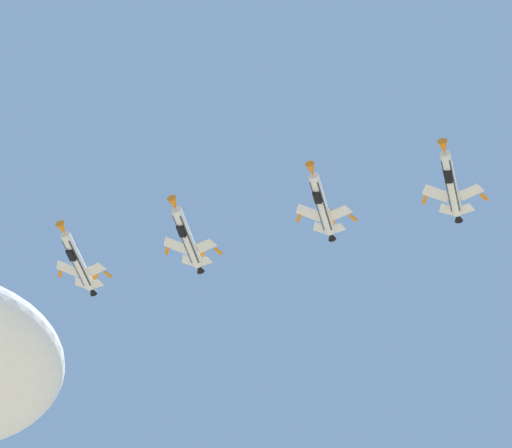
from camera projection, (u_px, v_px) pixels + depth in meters
fighter_jet_lead at (451, 183)px, 177.19m from camera, size 10.31×15.97×4.58m
fighter_jet_left_wing at (321, 203)px, 184.38m from camera, size 10.18×15.97×4.76m
fighter_jet_right_wing at (187, 236)px, 185.18m from camera, size 10.16×15.97×4.78m
fighter_jet_left_outer at (77, 260)px, 189.93m from camera, size 10.17×15.97×4.77m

